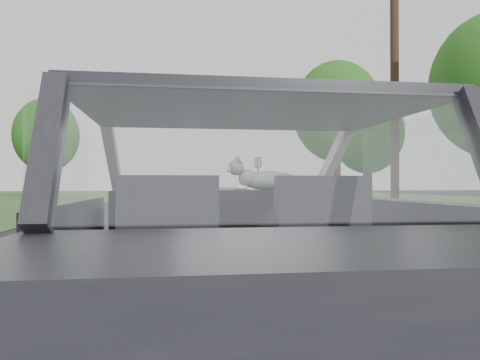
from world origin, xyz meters
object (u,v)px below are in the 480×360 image
object	(u,v)px
other_car	(191,193)
highway_sign	(258,179)
subject_car	(237,238)
utility_pole	(395,84)
cat	(269,179)

from	to	relation	value
other_car	highway_sign	xyz separation A→B (m)	(4.43, 8.92, 0.65)
subject_car	utility_pole	bearing A→B (deg)	59.58
highway_sign	other_car	bearing A→B (deg)	-128.99
other_car	utility_pole	world-z (taller)	utility_pole
cat	highway_sign	xyz separation A→B (m)	(4.56, 24.80, 0.26)
cat	subject_car	bearing A→B (deg)	-126.36
other_car	subject_car	bearing A→B (deg)	-97.96
other_car	highway_sign	size ratio (longest dim) A/B	1.56
other_car	utility_pole	xyz separation A→B (m)	(6.67, -4.37, 3.74)
other_car	utility_pole	distance (m)	8.80
cat	other_car	distance (m)	15.89
cat	other_car	world-z (taller)	other_car
subject_car	utility_pole	distance (m)	14.52
cat	other_car	size ratio (longest dim) A/B	0.13
subject_car	cat	bearing A→B (deg)	61.61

